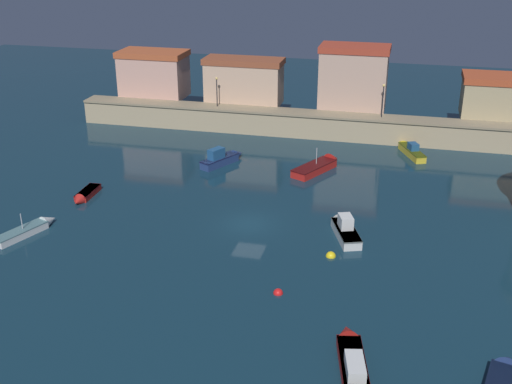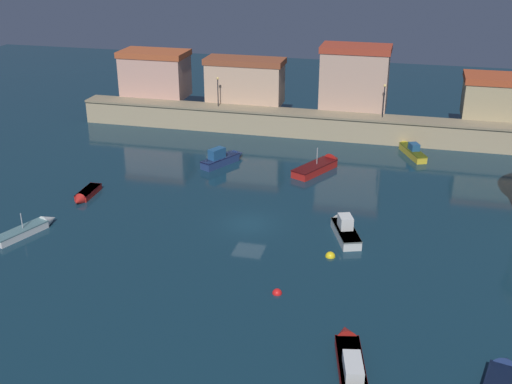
% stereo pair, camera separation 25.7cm
% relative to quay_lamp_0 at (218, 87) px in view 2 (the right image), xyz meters
% --- Properties ---
extents(ground_plane, '(139.29, 139.29, 0.00)m').
position_rel_quay_lamp_0_xyz_m(ground_plane, '(10.13, -24.50, -5.19)').
color(ground_plane, '#112D3D').
extents(quay_wall, '(53.82, 2.88, 2.87)m').
position_rel_quay_lamp_0_xyz_m(quay_wall, '(10.13, 0.00, -3.75)').
color(quay_wall, tan).
rests_on(quay_wall, ground).
extents(old_town_backdrop, '(49.32, 5.32, 7.48)m').
position_rel_quay_lamp_0_xyz_m(old_town_backdrop, '(9.91, 3.55, 0.46)').
color(old_town_backdrop, '#D29D8A').
rests_on(old_town_backdrop, ground).
extents(quay_lamp_0, '(0.32, 0.32, 3.51)m').
position_rel_quay_lamp_0_xyz_m(quay_lamp_0, '(0.00, 0.00, 0.00)').
color(quay_lamp_0, black).
rests_on(quay_lamp_0, quay_wall).
extents(quay_lamp_1, '(0.32, 0.32, 3.77)m').
position_rel_quay_lamp_0_xyz_m(quay_lamp_1, '(19.32, 0.00, 0.15)').
color(quay_lamp_1, black).
rests_on(quay_lamp_1, quay_wall).
extents(moored_boat_0, '(2.77, 7.05, 1.66)m').
position_rel_quay_lamp_0_xyz_m(moored_boat_0, '(20.28, -40.82, -4.75)').
color(moored_boat_0, red).
rests_on(moored_boat_0, ground).
extents(moored_boat_1, '(3.32, 5.90, 2.07)m').
position_rel_quay_lamp_0_xyz_m(moored_boat_1, '(17.97, -24.38, -4.65)').
color(moored_boat_1, silver).
rests_on(moored_boat_1, ground).
extents(moored_boat_2, '(4.64, 6.91, 2.90)m').
position_rel_quay_lamp_0_xyz_m(moored_boat_2, '(14.03, -10.53, -4.77)').
color(moored_boat_2, red).
rests_on(moored_boat_2, ground).
extents(moored_boat_3, '(1.28, 4.22, 1.09)m').
position_rel_quay_lamp_0_xyz_m(moored_boat_3, '(-5.64, -22.85, -4.90)').
color(moored_boat_3, red).
rests_on(moored_boat_3, ground).
extents(moored_boat_4, '(2.77, 5.54, 1.49)m').
position_rel_quay_lamp_0_xyz_m(moored_boat_4, '(28.35, -40.64, -4.83)').
color(moored_boat_4, navy).
rests_on(moored_boat_4, ground).
extents(moored_boat_5, '(3.73, 5.69, 2.06)m').
position_rel_quay_lamp_0_xyz_m(moored_boat_5, '(3.99, -11.30, -4.57)').
color(moored_boat_5, navy).
rests_on(moored_boat_5, ground).
extents(moored_boat_6, '(3.56, 6.32, 1.63)m').
position_rel_quay_lamp_0_xyz_m(moored_boat_6, '(22.71, -3.61, -4.70)').
color(moored_boat_6, gold).
rests_on(moored_boat_6, ground).
extents(moored_boat_7, '(3.04, 5.75, 2.17)m').
position_rel_quay_lamp_0_xyz_m(moored_boat_7, '(-6.62, -30.27, -4.85)').
color(moored_boat_7, white).
rests_on(moored_boat_7, ground).
extents(mooring_buoy_0, '(0.67, 0.67, 0.67)m').
position_rel_quay_lamp_0_xyz_m(mooring_buoy_0, '(14.70, -34.39, -5.19)').
color(mooring_buoy_0, red).
rests_on(mooring_buoy_0, ground).
extents(mooring_buoy_1, '(0.76, 0.76, 0.76)m').
position_rel_quay_lamp_0_xyz_m(mooring_buoy_1, '(17.48, -28.42, -5.19)').
color(mooring_buoy_1, yellow).
rests_on(mooring_buoy_1, ground).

